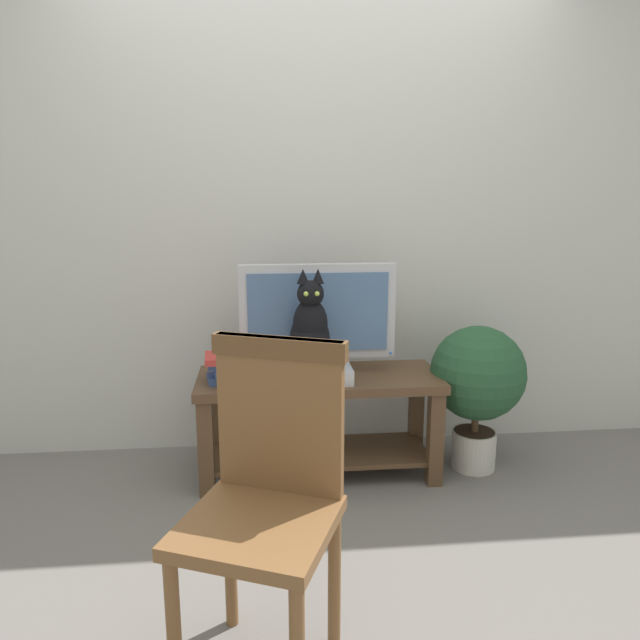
{
  "coord_description": "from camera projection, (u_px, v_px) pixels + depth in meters",
  "views": [
    {
      "loc": [
        -0.28,
        -2.21,
        1.4
      ],
      "look_at": [
        -0.01,
        0.53,
        0.8
      ],
      "focal_mm": 33.45,
      "sensor_mm": 36.0,
      "label": 1
    }
  ],
  "objects": [
    {
      "name": "back_wall",
      "position": [
        313.0,
        191.0,
        3.17
      ],
      "size": [
        7.0,
        0.12,
        2.8
      ],
      "primitive_type": "cube",
      "color": "beige",
      "rests_on": "ground"
    },
    {
      "name": "wooden_chair",
      "position": [
        268.0,
        485.0,
        1.72
      ],
      "size": [
        0.54,
        0.54,
        0.99
      ],
      "color": "brown",
      "rests_on": "ground"
    },
    {
      "name": "tv",
      "position": [
        318.0,
        316.0,
        2.93
      ],
      "size": [
        0.77,
        0.2,
        0.54
      ],
      "color": "#B7B7BC",
      "rests_on": "tv_stand"
    },
    {
      "name": "ground_plane",
      "position": [
        336.0,
        535.0,
        2.48
      ],
      "size": [
        12.0,
        12.0,
        0.0
      ],
      "primitive_type": "plane",
      "color": "slate"
    },
    {
      "name": "tv_stand",
      "position": [
        319.0,
        407.0,
        2.96
      ],
      "size": [
        1.19,
        0.46,
        0.51
      ],
      "color": "#513823",
      "rests_on": "ground"
    },
    {
      "name": "cat",
      "position": [
        310.0,
        330.0,
        2.79
      ],
      "size": [
        0.19,
        0.35,
        0.47
      ],
      "color": "black",
      "rests_on": "media_box"
    },
    {
      "name": "book_stack",
      "position": [
        231.0,
        367.0,
        2.82
      ],
      "size": [
        0.24,
        0.19,
        0.13
      ],
      "color": "#33477A",
      "rests_on": "tv_stand"
    },
    {
      "name": "potted_plant",
      "position": [
        477.0,
        380.0,
        2.99
      ],
      "size": [
        0.48,
        0.48,
        0.75
      ],
      "color": "beige",
      "rests_on": "ground"
    },
    {
      "name": "media_box",
      "position": [
        310.0,
        373.0,
        2.85
      ],
      "size": [
        0.39,
        0.26,
        0.07
      ],
      "color": "#BCBCC1",
      "rests_on": "tv_stand"
    }
  ]
}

